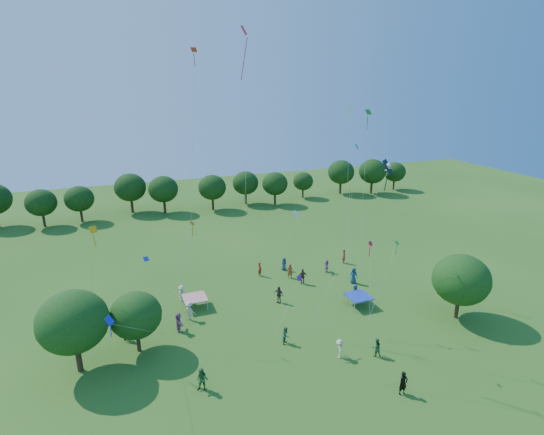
{
  "coord_description": "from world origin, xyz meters",
  "views": [
    {
      "loc": [
        -10.97,
        -15.05,
        20.9
      ],
      "look_at": [
        0.0,
        14.0,
        11.0
      ],
      "focal_mm": 28.0,
      "sensor_mm": 36.0,
      "label": 1
    }
  ],
  "objects": [
    {
      "name": "crowd_person_7",
      "position": [
        13.91,
        26.17,
        0.87
      ],
      "size": [
        0.55,
        0.73,
        1.74
      ],
      "primitive_type": "imported",
      "rotation": [
        0.0,
        0.0,
        1.34
      ],
      "color": "maroon",
      "rests_on": "ground"
    },
    {
      "name": "man_in_black",
      "position": [
        6.31,
        4.75,
        0.9
      ],
      "size": [
        0.67,
        0.44,
        1.79
      ],
      "primitive_type": "imported",
      "rotation": [
        0.0,
        0.0,
        -0.01
      ],
      "color": "black",
      "rests_on": "ground"
    },
    {
      "name": "small_kite_12",
      "position": [
        -8.88,
        22.7,
        4.9
      ],
      "size": [
        2.25,
        0.56,
        4.29
      ],
      "color": "#1138B2"
    },
    {
      "name": "small_kite_7",
      "position": [
        9.53,
        18.04,
        12.03
      ],
      "size": [
        1.32,
        3.01,
        14.46
      ],
      "color": "#0B95B0"
    },
    {
      "name": "treeline",
      "position": [
        -1.73,
        55.43,
        4.09
      ],
      "size": [
        88.01,
        8.77,
        6.77
      ],
      "color": "#422B19",
      "rests_on": "ground"
    },
    {
      "name": "small_kite_0",
      "position": [
        -3.98,
        23.4,
        17.56
      ],
      "size": [
        2.23,
        1.78,
        22.5
      ],
      "color": "red"
    },
    {
      "name": "crowd_person_4",
      "position": [
        -11.56,
        18.56,
        0.86
      ],
      "size": [
        1.08,
        0.65,
        1.71
      ],
      "primitive_type": "imported",
      "rotation": [
        0.0,
        0.0,
        2.94
      ],
      "color": "#3F3432",
      "rests_on": "ground"
    },
    {
      "name": "crowd_person_3",
      "position": [
        -5.89,
        19.9,
        0.89
      ],
      "size": [
        1.23,
        1.13,
        1.78
      ],
      "primitive_type": "imported",
      "rotation": [
        0.0,
        0.0,
        2.47
      ],
      "color": "beige",
      "rests_on": "ground"
    },
    {
      "name": "crowd_person_16",
      "position": [
        6.92,
        22.89,
        0.86
      ],
      "size": [
        1.08,
        0.66,
        1.72
      ],
      "primitive_type": "imported",
      "rotation": [
        0.0,
        0.0,
        2.93
      ],
      "color": "#3C3830",
      "rests_on": "ground"
    },
    {
      "name": "crowd_person_15",
      "position": [
        -5.98,
        23.6,
        0.86
      ],
      "size": [
        1.07,
        1.21,
        1.72
      ],
      "primitive_type": "imported",
      "rotation": [
        0.0,
        0.0,
        0.94
      ],
      "color": "beige",
      "rests_on": "ground"
    },
    {
      "name": "crowd_person_9",
      "position": [
        4.21,
        10.01,
        0.8
      ],
      "size": [
        0.85,
        1.14,
        1.6
      ],
      "primitive_type": "imported",
      "rotation": [
        0.0,
        0.0,
        4.29
      ],
      "color": "beige",
      "rests_on": "ground"
    },
    {
      "name": "crowd_person_12",
      "position": [
        10.5,
        18.0,
        0.77
      ],
      "size": [
        0.86,
        0.76,
        1.54
      ],
      "primitive_type": "imported",
      "rotation": [
        0.0,
        0.0,
        3.72
      ],
      "color": "navy",
      "rests_on": "ground"
    },
    {
      "name": "tent_blue",
      "position": [
        9.99,
        16.58,
        1.04
      ],
      "size": [
        2.2,
        2.2,
        1.1
      ],
      "color": "#1B37B3",
      "rests_on": "ground"
    },
    {
      "name": "crowd_person_10",
      "position": [
        2.96,
        19.95,
        0.88
      ],
      "size": [
        0.99,
        1.11,
        1.75
      ],
      "primitive_type": "imported",
      "rotation": [
        0.0,
        0.0,
        5.34
      ],
      "color": "#3B332F",
      "rests_on": "ground"
    },
    {
      "name": "near_tree_west",
      "position": [
        -15.0,
        15.52,
        4.22
      ],
      "size": [
        5.12,
        5.12,
        6.54
      ],
      "color": "#422B19",
      "rests_on": "ground"
    },
    {
      "name": "crowd_person_5",
      "position": [
        10.72,
        24.59,
        0.75
      ],
      "size": [
        0.97,
        1.49,
        1.51
      ],
      "primitive_type": "imported",
      "rotation": [
        0.0,
        0.0,
        4.35
      ],
      "color": "#8A5083",
      "rests_on": "ground"
    },
    {
      "name": "crowd_person_6",
      "position": [
        6.36,
        26.88,
        0.77
      ],
      "size": [
        0.7,
        0.86,
        1.53
      ],
      "primitive_type": "imported",
      "rotation": [
        0.0,
        0.0,
        2.03
      ],
      "color": "navy",
      "rests_on": "ground"
    },
    {
      "name": "small_kite_2",
      "position": [
        10.74,
        21.13,
        13.82
      ],
      "size": [
        0.62,
        1.63,
        17.59
      ],
      "color": "#EEFF16"
    },
    {
      "name": "tent_red_stripe",
      "position": [
        -5.0,
        21.94,
        1.04
      ],
      "size": [
        2.2,
        2.2,
        1.1
      ],
      "color": "red",
      "rests_on": "ground"
    },
    {
      "name": "small_kite_10",
      "position": [
        5.81,
        12.07,
        9.65
      ],
      "size": [
        0.88,
        0.52,
        12.01
      ],
      "color": "orange"
    },
    {
      "name": "crowd_person_14",
      "position": [
        7.07,
        9.16,
        0.78
      ],
      "size": [
        0.82,
        0.53,
        1.55
      ],
      "primitive_type": "imported",
      "rotation": [
        0.0,
        0.0,
        2.99
      ],
      "color": "#285E32",
      "rests_on": "ground"
    },
    {
      "name": "small_kite_9",
      "position": [
        -13.12,
        17.46,
        9.02
      ],
      "size": [
        1.63,
        0.51,
        9.43
      ],
      "color": "#FFA00D"
    },
    {
      "name": "near_tree_east",
      "position": [
        17.37,
        11.46,
        3.89
      ],
      "size": [
        5.11,
        5.11,
        6.19
      ],
      "color": "#422B19",
      "rests_on": "ground"
    },
    {
      "name": "crowd_person_2",
      "position": [
        -6.75,
        10.08,
        0.9
      ],
      "size": [
        1.01,
        0.86,
        1.8
      ],
      "primitive_type": "imported",
      "rotation": [
        0.0,
        0.0,
        5.76
      ],
      "color": "#2B6430",
      "rests_on": "ground"
    },
    {
      "name": "crowd_person_13",
      "position": [
        3.2,
        26.41,
        0.82
      ],
      "size": [
        0.52,
        0.69,
        1.65
      ],
      "primitive_type": "imported",
      "rotation": [
        0.0,
        0.0,
        1.79
      ],
      "color": "maroon",
      "rests_on": "ground"
    },
    {
      "name": "crowd_person_0",
      "position": [
        12.15,
        21.07,
        0.91
      ],
      "size": [
        1.01,
        0.77,
        1.82
      ],
      "primitive_type": "imported",
      "rotation": [
        0.0,
        0.0,
        5.93
      ],
      "color": "navy",
      "rests_on": "ground"
    },
    {
      "name": "red_high_kite",
      "position": [
        -1.32,
        16.26,
        20.09
      ],
      "size": [
        1.76,
        4.68,
        23.55
      ],
      "color": "red"
    },
    {
      "name": "small_kite_1",
      "position": [
        -6.22,
        17.34,
        8.14
      ],
      "size": [
        3.76,
        2.14,
        8.87
      ],
      "color": "orange"
    },
    {
      "name": "pirate_kite",
      "position": [
        8.28,
        11.48,
        14.56
      ],
      "size": [
        5.54,
        2.85,
        14.05
      ],
      "color": "black"
    },
    {
      "name": "crowd_person_8",
      "position": [
        0.99,
        13.31,
        0.76
      ],
      "size": [
        0.79,
        0.83,
        1.51
      ],
      "primitive_type": "imported",
      "rotation": [
        0.0,
        0.0,
        0.85
      ],
      "color": "#29613C",
      "rests_on": "ground"
    },
    {
      "name": "small_kite_11",
      "position": [
        13.02,
        21.63,
        14.89
      ],
      "size": [
        0.68,
        0.52,
        17.08
      ],
      "color": "#157816"
    },
    {
      "name": "small_kite_5",
      "position": [
        1.74,
        13.18,
        5.16
      ],
      "size": [
        2.68,
        0.9,
        4.74
      ],
      "color": "#81178D"
    },
    {
      "name": "small_kite_8",
      "position": [
        8.55,
        13.05,
        6.66
      ],
      "size": [
        0.85,
        1.82,
        6.78
      ],
      "color": "#F30E3A"
    },
    {
      "name": "crowd_person_1",
      "position": [
        6.17,
        24.71,
        0.85
      ],
      "size": [
        0.73,
        0.58,
        1.71
      ],
      "primitive_type": "imported",
      "rotation": [
        0.0,
        0.0,
        2.84
      ],
      "color": "#A03A1D",
      "rests_on": "ground"
    },
    {
      "name": "small_kite_6",
      "position": [
        3.36,
        17.92,
        8.8
      ],
      "size": [
        1.63,
        4.58,
        8.89
      ],
      "color": "silver"
    },
    {
      "name": "small_kite_3",
      "position": [
        10.03,
        12.16,
        6.72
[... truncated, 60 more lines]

